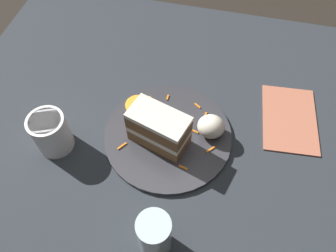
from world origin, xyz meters
TOP-DOWN VIEW (x-y plane):
  - ground_plane at (0.00, 0.00)m, footprint 6.00×6.00m
  - dining_table at (0.00, 0.00)m, footprint 1.18×0.89m
  - plate at (0.03, 0.04)m, footprint 0.30×0.30m
  - cake_slice at (0.05, 0.06)m, footprint 0.14×0.10m
  - cream_dollop at (-0.06, 0.02)m, footprint 0.06×0.06m
  - orange_garnish at (0.12, -0.02)m, footprint 0.06×0.06m
  - carrot_shreds_scatter at (0.01, 0.02)m, footprint 0.21×0.19m
  - drinking_glass at (0.00, 0.29)m, footprint 0.06×0.06m
  - coffee_mug at (0.28, 0.12)m, footprint 0.08×0.08m
  - menu_card at (-0.24, -0.07)m, footprint 0.14×0.20m

SIDE VIEW (x-z plane):
  - ground_plane at x=0.00m, z-range 0.00..0.00m
  - dining_table at x=0.00m, z-range 0.00..0.02m
  - menu_card at x=-0.24m, z-range 0.02..0.03m
  - plate at x=0.03m, z-range 0.02..0.03m
  - carrot_shreds_scatter at x=0.01m, z-range 0.03..0.04m
  - orange_garnish at x=0.12m, z-range 0.03..0.04m
  - cream_dollop at x=-0.06m, z-range 0.03..0.09m
  - coffee_mug at x=0.28m, z-range 0.03..0.12m
  - drinking_glass at x=0.00m, z-range 0.01..0.14m
  - cake_slice at x=0.05m, z-range 0.03..0.13m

